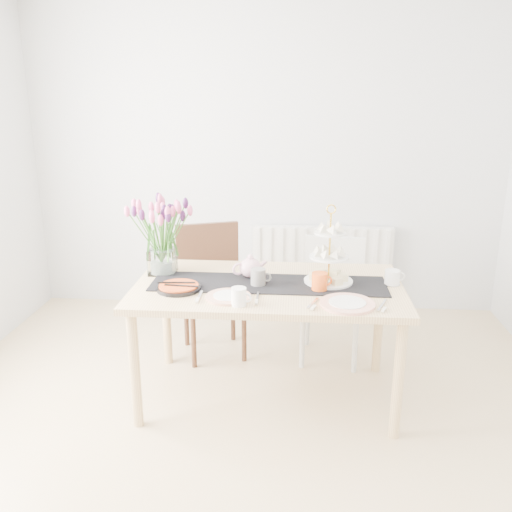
# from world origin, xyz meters

# --- Properties ---
(room_shell) EXTENTS (4.50, 4.50, 4.50)m
(room_shell) POSITION_xyz_m (0.00, 0.00, 1.30)
(room_shell) COLOR tan
(room_shell) RESTS_ON ground
(radiator) EXTENTS (1.20, 0.08, 0.60)m
(radiator) POSITION_xyz_m (0.50, 2.19, 0.45)
(radiator) COLOR white
(radiator) RESTS_ON room_shell
(dining_table) EXTENTS (1.60, 0.90, 0.75)m
(dining_table) POSITION_xyz_m (0.11, 0.72, 0.67)
(dining_table) COLOR tan
(dining_table) RESTS_ON ground
(chair_brown) EXTENTS (0.59, 0.59, 0.94)m
(chair_brown) POSITION_xyz_m (-0.34, 1.36, 0.55)
(chair_brown) COLOR #3C2415
(chair_brown) RESTS_ON ground
(chair_white) EXTENTS (0.47, 0.47, 0.86)m
(chair_white) POSITION_xyz_m (0.54, 1.34, 0.50)
(chair_white) COLOR silver
(chair_white) RESTS_ON ground
(table_runner) EXTENTS (1.40, 0.35, 0.01)m
(table_runner) POSITION_xyz_m (0.11, 0.72, 0.75)
(table_runner) COLOR black
(table_runner) RESTS_ON dining_table
(tulip_vase) EXTENTS (0.59, 0.59, 0.50)m
(tulip_vase) POSITION_xyz_m (-0.56, 0.87, 1.07)
(tulip_vase) COLOR silver
(tulip_vase) RESTS_ON dining_table
(cake_stand) EXTENTS (0.29, 0.29, 0.43)m
(cake_stand) POSITION_xyz_m (0.47, 0.77, 0.87)
(cake_stand) COLOR gold
(cake_stand) RESTS_ON dining_table
(teapot) EXTENTS (0.27, 0.25, 0.14)m
(teapot) POSITION_xyz_m (-0.01, 0.82, 0.82)
(teapot) COLOR silver
(teapot) RESTS_ON dining_table
(cream_jug) EXTENTS (0.10, 0.10, 0.09)m
(cream_jug) POSITION_xyz_m (0.85, 0.77, 0.80)
(cream_jug) COLOR white
(cream_jug) RESTS_ON dining_table
(tart_tin) EXTENTS (0.26, 0.26, 0.03)m
(tart_tin) POSITION_xyz_m (-0.40, 0.58, 0.76)
(tart_tin) COLOR black
(tart_tin) RESTS_ON dining_table
(mug_grey) EXTENTS (0.10, 0.10, 0.11)m
(mug_grey) POSITION_xyz_m (0.05, 0.69, 0.80)
(mug_grey) COLOR slate
(mug_grey) RESTS_ON dining_table
(mug_white) EXTENTS (0.10, 0.10, 0.10)m
(mug_white) POSITION_xyz_m (-0.03, 0.38, 0.80)
(mug_white) COLOR white
(mug_white) RESTS_ON dining_table
(mug_orange) EXTENTS (0.12, 0.12, 0.11)m
(mug_orange) POSITION_xyz_m (0.41, 0.63, 0.80)
(mug_orange) COLOR orange
(mug_orange) RESTS_ON dining_table
(plate_left) EXTENTS (0.26, 0.26, 0.01)m
(plate_left) POSITION_xyz_m (-0.10, 0.48, 0.76)
(plate_left) COLOR silver
(plate_left) RESTS_ON dining_table
(plate_right) EXTENTS (0.39, 0.39, 0.02)m
(plate_right) POSITION_xyz_m (0.56, 0.42, 0.76)
(plate_right) COLOR white
(plate_right) RESTS_ON dining_table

